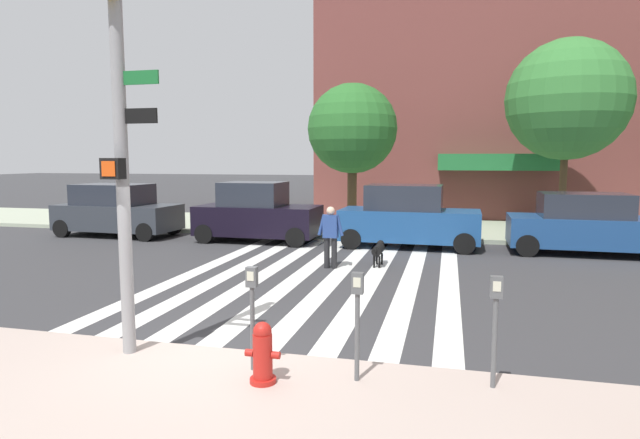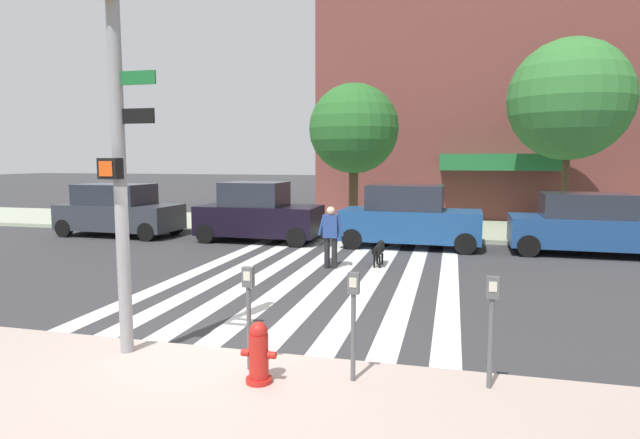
{
  "view_description": "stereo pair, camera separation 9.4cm",
  "coord_description": "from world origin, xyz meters",
  "px_view_note": "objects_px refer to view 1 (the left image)",
  "views": [
    {
      "loc": [
        3.15,
        -6.83,
        2.88
      ],
      "look_at": [
        0.03,
        5.86,
        1.37
      ],
      "focal_mm": 29.54,
      "sensor_mm": 36.0,
      "label": 1
    },
    {
      "loc": [
        3.24,
        -6.81,
        2.88
      ],
      "look_at": [
        0.03,
        5.86,
        1.37
      ],
      "focal_mm": 29.54,
      "sensor_mm": 36.0,
      "label": 2
    }
  ],
  "objects_px": {
    "street_tree_nearest": "(352,129)",
    "pedestrian_dog_walker": "(331,234)",
    "traffic_light_pole": "(118,111)",
    "parking_meter_curbside": "(495,316)",
    "street_tree_middle": "(567,100)",
    "parked_car_third_in_line": "(408,218)",
    "parked_car_near_curb": "(117,211)",
    "parking_meter_third_along": "(252,304)",
    "parked_car_fourth_in_line": "(588,225)",
    "dog_on_leash": "(379,250)",
    "parked_car_behind_first": "(257,214)",
    "fire_hydrant": "(263,353)",
    "parking_meter_second_along": "(357,311)"
  },
  "relations": [
    {
      "from": "parking_meter_curbside",
      "to": "parked_car_behind_first",
      "type": "height_order",
      "value": "parked_car_behind_first"
    },
    {
      "from": "street_tree_nearest",
      "to": "pedestrian_dog_walker",
      "type": "xyz_separation_m",
      "value": [
        0.73,
        -7.11,
        -3.11
      ]
    },
    {
      "from": "parking_meter_third_along",
      "to": "parked_car_fourth_in_line",
      "type": "xyz_separation_m",
      "value": [
        6.52,
        11.06,
        -0.13
      ]
    },
    {
      "from": "parking_meter_curbside",
      "to": "pedestrian_dog_walker",
      "type": "height_order",
      "value": "pedestrian_dog_walker"
    },
    {
      "from": "parked_car_behind_first",
      "to": "parked_car_third_in_line",
      "type": "height_order",
      "value": "parked_car_behind_first"
    },
    {
      "from": "pedestrian_dog_walker",
      "to": "dog_on_leash",
      "type": "height_order",
      "value": "pedestrian_dog_walker"
    },
    {
      "from": "pedestrian_dog_walker",
      "to": "street_tree_nearest",
      "type": "bearing_deg",
      "value": 95.86
    },
    {
      "from": "parked_car_behind_first",
      "to": "parking_meter_curbside",
      "type": "bearing_deg",
      "value": -56.94
    },
    {
      "from": "parked_car_third_in_line",
      "to": "pedestrian_dog_walker",
      "type": "relative_size",
      "value": 2.75
    },
    {
      "from": "parking_meter_third_along",
      "to": "parked_car_near_curb",
      "type": "bearing_deg",
      "value": 131.2
    },
    {
      "from": "parking_meter_curbside",
      "to": "street_tree_middle",
      "type": "bearing_deg",
      "value": 76.48
    },
    {
      "from": "pedestrian_dog_walker",
      "to": "parked_car_near_curb",
      "type": "bearing_deg",
      "value": 156.99
    },
    {
      "from": "parked_car_third_in_line",
      "to": "dog_on_leash",
      "type": "xyz_separation_m",
      "value": [
        -0.53,
        -3.25,
        -0.53
      ]
    },
    {
      "from": "traffic_light_pole",
      "to": "pedestrian_dog_walker",
      "type": "height_order",
      "value": "traffic_light_pole"
    },
    {
      "from": "parked_car_fourth_in_line",
      "to": "dog_on_leash",
      "type": "xyz_separation_m",
      "value": [
        -5.9,
        -3.25,
        -0.45
      ]
    },
    {
      "from": "fire_hydrant",
      "to": "parked_car_third_in_line",
      "type": "distance_m",
      "value": 11.45
    },
    {
      "from": "parking_meter_second_along",
      "to": "street_tree_nearest",
      "type": "height_order",
      "value": "street_tree_nearest"
    },
    {
      "from": "traffic_light_pole",
      "to": "parked_car_behind_first",
      "type": "height_order",
      "value": "traffic_light_pole"
    },
    {
      "from": "parking_meter_second_along",
      "to": "parked_car_behind_first",
      "type": "height_order",
      "value": "parked_car_behind_first"
    },
    {
      "from": "traffic_light_pole",
      "to": "parking_meter_curbside",
      "type": "bearing_deg",
      "value": 0.75
    },
    {
      "from": "fire_hydrant",
      "to": "parked_car_near_curb",
      "type": "relative_size",
      "value": 0.17
    },
    {
      "from": "traffic_light_pole",
      "to": "parked_car_third_in_line",
      "type": "xyz_separation_m",
      "value": [
        3.06,
        10.94,
        -2.55
      ]
    },
    {
      "from": "street_tree_middle",
      "to": "pedestrian_dog_walker",
      "type": "height_order",
      "value": "street_tree_middle"
    },
    {
      "from": "traffic_light_pole",
      "to": "parked_car_near_curb",
      "type": "relative_size",
      "value": 1.27
    },
    {
      "from": "parking_meter_curbside",
      "to": "street_tree_middle",
      "type": "distance_m",
      "value": 15.22
    },
    {
      "from": "parked_car_behind_first",
      "to": "street_tree_nearest",
      "type": "height_order",
      "value": "street_tree_nearest"
    },
    {
      "from": "parked_car_fourth_in_line",
      "to": "dog_on_leash",
      "type": "relative_size",
      "value": 4.32
    },
    {
      "from": "parked_car_near_curb",
      "to": "parked_car_third_in_line",
      "type": "distance_m",
      "value": 10.82
    },
    {
      "from": "parking_meter_second_along",
      "to": "parked_car_behind_first",
      "type": "relative_size",
      "value": 0.32
    },
    {
      "from": "street_tree_nearest",
      "to": "pedestrian_dog_walker",
      "type": "bearing_deg",
      "value": -84.14
    },
    {
      "from": "parked_car_third_in_line",
      "to": "street_tree_middle",
      "type": "relative_size",
      "value": 0.65
    },
    {
      "from": "parked_car_behind_first",
      "to": "pedestrian_dog_walker",
      "type": "relative_size",
      "value": 2.59
    },
    {
      "from": "fire_hydrant",
      "to": "parked_car_third_in_line",
      "type": "height_order",
      "value": "parked_car_third_in_line"
    },
    {
      "from": "pedestrian_dog_walker",
      "to": "parking_meter_third_along",
      "type": "bearing_deg",
      "value": -85.37
    },
    {
      "from": "parking_meter_third_along",
      "to": "parked_car_behind_first",
      "type": "xyz_separation_m",
      "value": [
        -4.09,
        11.06,
        -0.06
      ]
    },
    {
      "from": "parked_car_near_curb",
      "to": "street_tree_middle",
      "type": "relative_size",
      "value": 0.66
    },
    {
      "from": "parking_meter_curbside",
      "to": "parked_car_third_in_line",
      "type": "relative_size",
      "value": 0.3
    },
    {
      "from": "fire_hydrant",
      "to": "parked_car_behind_first",
      "type": "bearing_deg",
      "value": 110.87
    },
    {
      "from": "fire_hydrant",
      "to": "parked_car_behind_first",
      "type": "height_order",
      "value": "parked_car_behind_first"
    },
    {
      "from": "parking_meter_curbside",
      "to": "street_tree_middle",
      "type": "xyz_separation_m",
      "value": [
        3.44,
        14.3,
        3.94
      ]
    },
    {
      "from": "street_tree_nearest",
      "to": "pedestrian_dog_walker",
      "type": "distance_m",
      "value": 7.79
    },
    {
      "from": "parking_meter_third_along",
      "to": "street_tree_nearest",
      "type": "relative_size",
      "value": 0.24
    },
    {
      "from": "parking_meter_curbside",
      "to": "pedestrian_dog_walker",
      "type": "distance_m",
      "value": 7.87
    },
    {
      "from": "street_tree_middle",
      "to": "parked_car_fourth_in_line",
      "type": "bearing_deg",
      "value": -88.58
    },
    {
      "from": "parking_meter_curbside",
      "to": "parked_car_behind_first",
      "type": "bearing_deg",
      "value": 123.06
    },
    {
      "from": "street_tree_middle",
      "to": "pedestrian_dog_walker",
      "type": "bearing_deg",
      "value": -133.9
    },
    {
      "from": "fire_hydrant",
      "to": "parking_meter_second_along",
      "type": "xyz_separation_m",
      "value": [
        1.11,
        0.34,
        0.51
      ]
    },
    {
      "from": "parked_car_near_curb",
      "to": "parked_car_fourth_in_line",
      "type": "distance_m",
      "value": 16.2
    },
    {
      "from": "parking_meter_second_along",
      "to": "parked_car_third_in_line",
      "type": "height_order",
      "value": "parked_car_third_in_line"
    },
    {
      "from": "parked_car_fourth_in_line",
      "to": "fire_hydrant",
      "type": "bearing_deg",
      "value": -118.73
    }
  ]
}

